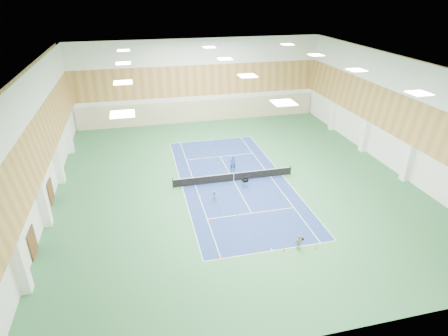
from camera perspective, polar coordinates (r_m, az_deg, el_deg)
The scene contains 22 objects.
ground at distance 39.60m, azimuth 1.48°, elevation -1.98°, with size 40.00×40.00×0.00m, color #2C683C.
room_shell at distance 37.15m, azimuth 1.59°, elevation 6.20°, with size 36.00×40.00×12.00m, color white, non-canonical shape.
wood_cladding at distance 36.51m, azimuth 1.63°, elevation 9.15°, with size 36.00×40.00×8.00m, color #B58243, non-canonical shape.
ceiling_light_grid at distance 35.56m, azimuth 1.71°, elevation 15.20°, with size 21.40×25.40×0.06m, color white, non-canonical shape.
court_surface at distance 39.60m, azimuth 1.48°, elevation -1.98°, with size 10.97×23.77×0.01m, color navy.
tennis_balls_scatter at distance 39.58m, azimuth 1.48°, elevation -1.92°, with size 10.57×22.77×0.07m, color yellow, non-canonical shape.
tennis_net at distance 39.35m, azimuth 1.49°, elevation -1.28°, with size 12.80×0.10×1.10m, color black, non-canonical shape.
back_curtain at distance 56.85m, azimuth -3.64°, elevation 8.65°, with size 35.40×0.16×3.20m, color #C6B793.
door_left_a at distance 32.38m, azimuth -27.15°, elevation -10.07°, with size 0.08×1.80×2.20m, color #593319.
door_left_b at distance 39.03m, azimuth -24.90°, elevation -3.26°, with size 0.08×1.80×2.20m, color #593319.
coach at distance 41.39m, azimuth 1.36°, elevation 0.71°, with size 0.65×0.43×1.79m, color #213F98.
child_court at distance 35.90m, azimuth -1.40°, elevation -4.25°, with size 0.50×0.39×1.02m, color gray.
child_apron at distance 30.27m, azimuth 11.31°, elevation -11.06°, with size 0.74×0.31×1.26m, color tan.
ball_cart at distance 38.31m, azimuth 3.22°, elevation -2.26°, with size 0.54×0.54×0.94m, color black, non-canonical shape.
cone_svc_a at distance 33.13m, azimuth -2.03°, elevation -7.95°, with size 0.20×0.20×0.22m, color #FF500D.
cone_svc_b at distance 33.87m, azimuth 2.05°, elevation -7.14°, with size 0.18×0.18×0.20m, color #D85C0B.
cone_svc_c at distance 34.40m, azimuth 6.90°, elevation -6.75°, with size 0.19×0.19×0.21m, color #F1600C.
cone_svc_d at distance 35.70m, azimuth 10.24°, elevation -5.68°, with size 0.18×0.18×0.19m, color #EB5C0C.
cone_base_a at distance 29.22m, azimuth -0.32°, elevation -13.33°, with size 0.19×0.19×0.21m, color #FE580D.
cone_base_b at distance 30.01m, azimuth 4.83°, elevation -12.18°, with size 0.21×0.21×0.23m, color orange.
cone_base_c at distance 30.19m, azimuth 9.10°, elevation -12.18°, with size 0.22×0.22×0.24m, color #FF490D.
cone_base_d at distance 30.91m, azimuth 13.79°, elevation -11.70°, with size 0.18×0.18×0.20m, color orange.
Camera 1 is at (-9.10, -33.70, 18.71)m, focal length 30.00 mm.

